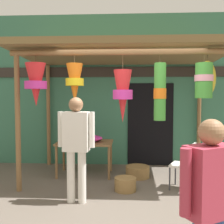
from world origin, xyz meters
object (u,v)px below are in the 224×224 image
at_px(flower_heap_on_table, 84,138).
at_px(wicker_basket_by_table, 125,184).
at_px(customer_foreground, 76,141).
at_px(display_table, 85,145).
at_px(folding_chair, 187,162).
at_px(wicker_basket_spare, 138,172).
at_px(vendor_in_orange, 210,199).

distance_m(flower_heap_on_table, wicker_basket_by_table, 1.47).
bearing_deg(customer_foreground, display_table, 93.76).
bearing_deg(folding_chair, wicker_basket_by_table, -174.31).
xyz_separation_m(wicker_basket_spare, vendor_in_orange, (0.43, -3.48, 0.77)).
height_order(flower_heap_on_table, folding_chair, flower_heap_on_table).
relative_size(display_table, customer_foreground, 0.70).
xyz_separation_m(wicker_basket_by_table, customer_foreground, (-0.77, -0.57, 0.87)).
height_order(display_table, vendor_in_orange, vendor_in_orange).
relative_size(flower_heap_on_table, wicker_basket_spare, 1.69).
distance_m(display_table, folding_chair, 2.15).
distance_m(flower_heap_on_table, folding_chair, 2.19).
distance_m(wicker_basket_by_table, customer_foreground, 1.30).
bearing_deg(wicker_basket_spare, wicker_basket_by_table, -106.91).
bearing_deg(vendor_in_orange, flower_heap_on_table, 113.57).
xyz_separation_m(display_table, wicker_basket_spare, (1.12, -0.12, -0.52)).
bearing_deg(vendor_in_orange, wicker_basket_by_table, 104.30).
bearing_deg(flower_heap_on_table, display_table, -16.34).
relative_size(folding_chair, wicker_basket_by_table, 2.17).
bearing_deg(customer_foreground, wicker_basket_spare, 53.84).
distance_m(flower_heap_on_table, vendor_in_orange, 3.93).
bearing_deg(customer_foreground, flower_heap_on_table, 94.68).
height_order(wicker_basket_spare, customer_foreground, customer_foreground).
bearing_deg(folding_chair, customer_foreground, -160.00).
height_order(folding_chair, customer_foreground, customer_foreground).
relative_size(display_table, wicker_basket_spare, 2.37).
height_order(display_table, wicker_basket_by_table, display_table).
distance_m(wicker_basket_by_table, wicker_basket_spare, 0.86).
bearing_deg(display_table, wicker_basket_spare, -5.93).
distance_m(wicker_basket_by_table, vendor_in_orange, 2.84).
bearing_deg(vendor_in_orange, folding_chair, 81.20).
relative_size(flower_heap_on_table, vendor_in_orange, 0.55).
distance_m(display_table, wicker_basket_by_table, 1.38).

